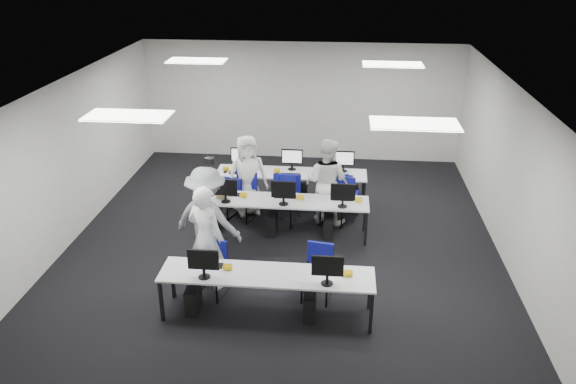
# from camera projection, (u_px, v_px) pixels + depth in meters

# --- Properties ---
(room) EXTENTS (9.00, 9.02, 3.00)m
(room) POSITION_uv_depth(u_px,v_px,m) (283.00, 166.00, 10.19)
(room) COLOR black
(room) RESTS_ON ground
(ceiling_panels) EXTENTS (5.20, 4.60, 0.02)m
(ceiling_panels) POSITION_uv_depth(u_px,v_px,m) (283.00, 86.00, 9.58)
(ceiling_panels) COLOR white
(ceiling_panels) RESTS_ON room
(desk_front) EXTENTS (3.20, 0.70, 0.73)m
(desk_front) POSITION_uv_depth(u_px,v_px,m) (267.00, 277.00, 8.34)
(desk_front) COLOR silver
(desk_front) RESTS_ON ground
(desk_mid) EXTENTS (3.20, 0.70, 0.73)m
(desk_mid) POSITION_uv_depth(u_px,v_px,m) (285.00, 202.00, 10.70)
(desk_mid) COLOR silver
(desk_mid) RESTS_ON ground
(desk_back) EXTENTS (3.20, 0.70, 0.73)m
(desk_back) POSITION_uv_depth(u_px,v_px,m) (291.00, 175.00, 11.98)
(desk_back) COLOR silver
(desk_back) RESTS_ON ground
(equipment_front) EXTENTS (2.51, 0.41, 1.19)m
(equipment_front) POSITION_uv_depth(u_px,v_px,m) (254.00, 295.00, 8.48)
(equipment_front) COLOR #0C379D
(equipment_front) RESTS_ON desk_front
(equipment_mid) EXTENTS (2.91, 0.41, 1.19)m
(equipment_mid) POSITION_uv_depth(u_px,v_px,m) (275.00, 218.00, 10.84)
(equipment_mid) COLOR white
(equipment_mid) RESTS_ON desk_mid
(equipment_back) EXTENTS (2.91, 0.41, 1.19)m
(equipment_back) POSITION_uv_depth(u_px,v_px,m) (300.00, 188.00, 12.11)
(equipment_back) COLOR white
(equipment_back) RESTS_ON desk_back
(chair_0) EXTENTS (0.54, 0.57, 0.90)m
(chair_0) POSITION_uv_depth(u_px,v_px,m) (211.00, 278.00, 9.02)
(chair_0) COLOR navy
(chair_0) RESTS_ON ground
(chair_1) EXTENTS (0.51, 0.55, 0.90)m
(chair_1) POSITION_uv_depth(u_px,v_px,m) (317.00, 282.00, 8.93)
(chair_1) COLOR navy
(chair_1) RESTS_ON ground
(chair_2) EXTENTS (0.63, 0.66, 0.99)m
(chair_2) POSITION_uv_depth(u_px,v_px,m) (243.00, 204.00, 11.51)
(chair_2) COLOR navy
(chair_2) RESTS_ON ground
(chair_3) EXTENTS (0.52, 0.56, 0.98)m
(chair_3) POSITION_uv_depth(u_px,v_px,m) (283.00, 209.00, 11.32)
(chair_3) COLOR navy
(chair_3) RESTS_ON ground
(chair_4) EXTENTS (0.59, 0.62, 0.99)m
(chair_4) POSITION_uv_depth(u_px,v_px,m) (334.00, 208.00, 11.34)
(chair_4) COLOR navy
(chair_4) RESTS_ON ground
(chair_5) EXTENTS (0.52, 0.55, 0.85)m
(chair_5) POSITION_uv_depth(u_px,v_px,m) (237.00, 200.00, 11.77)
(chair_5) COLOR navy
(chair_5) RESTS_ON ground
(chair_6) EXTENTS (0.60, 0.62, 0.94)m
(chair_6) POSITION_uv_depth(u_px,v_px,m) (288.00, 200.00, 11.70)
(chair_6) COLOR navy
(chair_6) RESTS_ON ground
(chair_7) EXTENTS (0.58, 0.62, 0.97)m
(chair_7) POSITION_uv_depth(u_px,v_px,m) (345.00, 203.00, 11.57)
(chair_7) COLOR navy
(chair_7) RESTS_ON ground
(handbag) EXTENTS (0.39, 0.27, 0.31)m
(handbag) POSITION_uv_depth(u_px,v_px,m) (221.00, 190.00, 10.73)
(handbag) COLOR tan
(handbag) RESTS_ON desk_mid
(student_0) EXTENTS (0.77, 0.65, 1.80)m
(student_0) POSITION_uv_depth(u_px,v_px,m) (206.00, 238.00, 8.98)
(student_0) COLOR white
(student_0) RESTS_ON ground
(student_1) EXTENTS (1.02, 0.89, 1.76)m
(student_1) POSITION_uv_depth(u_px,v_px,m) (326.00, 181.00, 11.15)
(student_1) COLOR white
(student_1) RESTS_ON ground
(student_2) EXTENTS (0.97, 0.81, 1.69)m
(student_2) POSITION_uv_depth(u_px,v_px,m) (247.00, 175.00, 11.51)
(student_2) COLOR white
(student_2) RESTS_ON ground
(student_3) EXTENTS (0.94, 0.53, 1.51)m
(student_3) POSITION_uv_depth(u_px,v_px,m) (328.00, 185.00, 11.28)
(student_3) COLOR white
(student_3) RESTS_ON ground
(photographer) EXTENTS (1.36, 1.01, 1.87)m
(photographer) POSITION_uv_depth(u_px,v_px,m) (207.00, 219.00, 9.50)
(photographer) COLOR gray
(photographer) RESTS_ON ground
(dslr_camera) EXTENTS (0.18, 0.21, 0.10)m
(dslr_camera) POSITION_uv_depth(u_px,v_px,m) (209.00, 161.00, 9.24)
(dslr_camera) COLOR black
(dslr_camera) RESTS_ON photographer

